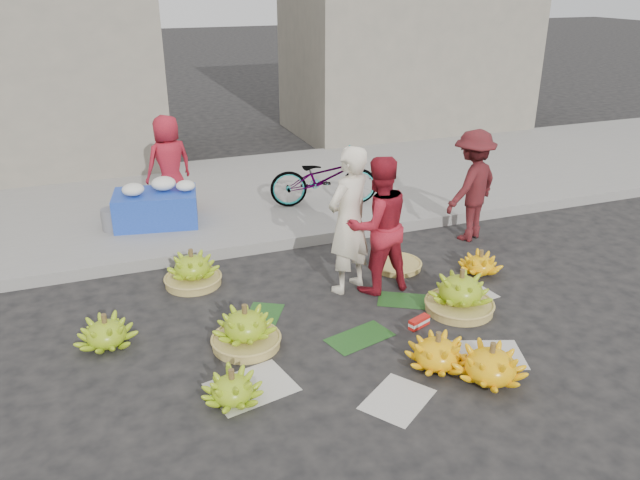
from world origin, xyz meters
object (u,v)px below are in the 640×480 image
object	(u,v)px
banana_bunch_0	(246,329)
banana_bunch_4	(460,293)
vendor_cream	(349,220)
bicycle	(324,178)
flower_table	(156,206)

from	to	relation	value
banana_bunch_0	banana_bunch_4	size ratio (longest dim) A/B	0.84
banana_bunch_4	vendor_cream	xyz separation A→B (m)	(-0.91, 0.88, 0.62)
vendor_cream	bicycle	size ratio (longest dim) A/B	1.04
banana_bunch_0	bicycle	world-z (taller)	bicycle
banana_bunch_4	flower_table	distance (m)	4.31
banana_bunch_0	vendor_cream	distance (m)	1.69
flower_table	banana_bunch_4	bearing A→B (deg)	-41.64
banana_bunch_0	banana_bunch_4	xyz separation A→B (m)	(2.28, -0.12, 0.02)
flower_table	bicycle	world-z (taller)	bicycle
banana_bunch_0	vendor_cream	world-z (taller)	vendor_cream
flower_table	bicycle	xyz separation A→B (m)	(2.42, -0.07, 0.16)
banana_bunch_4	vendor_cream	size ratio (longest dim) A/B	0.47
flower_table	bicycle	size ratio (longest dim) A/B	0.75
banana_bunch_0	vendor_cream	size ratio (longest dim) A/B	0.39
vendor_cream	flower_table	distance (m)	3.09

